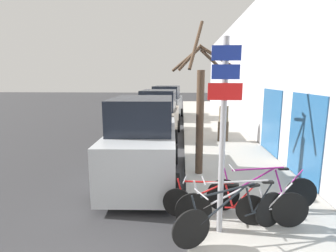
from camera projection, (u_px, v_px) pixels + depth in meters
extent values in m
plane|color=#333335|center=(164.00, 136.00, 13.35)|extent=(80.00, 80.00, 0.00)
cube|color=#ADA89E|center=(210.00, 126.00, 15.95)|extent=(3.20, 32.00, 0.15)
cube|color=#BCBCC1|center=(242.00, 72.00, 15.29)|extent=(0.20, 32.00, 6.50)
cube|color=#26598C|center=(305.00, 138.00, 7.14)|extent=(0.03, 1.95, 2.37)
cube|color=#26598C|center=(271.00, 121.00, 9.89)|extent=(0.03, 1.95, 2.37)
cylinder|color=#939399|center=(222.00, 140.00, 4.53)|extent=(0.10, 0.10, 3.45)
cube|color=navy|center=(226.00, 53.00, 4.21)|extent=(0.47, 0.02, 0.24)
cube|color=navy|center=(226.00, 72.00, 4.26)|extent=(0.46, 0.02, 0.24)
cube|color=red|center=(225.00, 92.00, 4.32)|extent=(0.57, 0.02, 0.28)
cylinder|color=black|center=(191.00, 229.00, 4.29)|extent=(0.64, 0.33, 0.69)
cylinder|color=black|center=(270.00, 210.00, 4.92)|extent=(0.64, 0.33, 0.69)
cylinder|color=black|center=(224.00, 204.00, 4.47)|extent=(0.86, 0.44, 0.57)
cylinder|color=black|center=(229.00, 190.00, 4.46)|extent=(1.00, 0.50, 0.09)
cylinder|color=black|center=(250.00, 200.00, 4.68)|extent=(0.20, 0.12, 0.50)
cylinder|color=black|center=(258.00, 211.00, 4.81)|extent=(0.54, 0.28, 0.08)
cylinder|color=black|center=(262.00, 198.00, 4.80)|extent=(0.41, 0.22, 0.55)
cylinder|color=black|center=(196.00, 212.00, 4.27)|extent=(0.19, 0.12, 0.60)
cube|color=black|center=(254.00, 185.00, 4.66)|extent=(0.21, 0.16, 0.04)
cylinder|color=#99999E|center=(201.00, 194.00, 4.25)|extent=(0.21, 0.41, 0.02)
cylinder|color=black|center=(193.00, 211.00, 4.89)|extent=(0.70, 0.08, 0.70)
cylinder|color=black|center=(290.00, 210.00, 4.91)|extent=(0.70, 0.08, 0.70)
cylinder|color=#B7B7BC|center=(230.00, 194.00, 4.84)|extent=(1.02, 0.10, 0.57)
cylinder|color=#B7B7BC|center=(236.00, 182.00, 4.79)|extent=(1.18, 0.11, 0.09)
cylinder|color=#B7B7BC|center=(262.00, 195.00, 4.85)|extent=(0.22, 0.05, 0.50)
cylinder|color=#B7B7BC|center=(273.00, 209.00, 4.90)|extent=(0.64, 0.07, 0.08)
cylinder|color=#B7B7BC|center=(279.00, 197.00, 4.86)|extent=(0.48, 0.06, 0.56)
cylinder|color=#B7B7BC|center=(199.00, 196.00, 4.84)|extent=(0.21, 0.05, 0.60)
cube|color=black|center=(268.00, 182.00, 4.80)|extent=(0.20, 0.09, 0.04)
cylinder|color=#99999E|center=(204.00, 181.00, 4.78)|extent=(0.05, 0.44, 0.02)
cylinder|color=black|center=(178.00, 203.00, 5.29)|extent=(0.61, 0.13, 0.61)
cylinder|color=black|center=(252.00, 210.00, 4.99)|extent=(0.61, 0.13, 0.61)
cylinder|color=red|center=(205.00, 192.00, 5.13)|extent=(0.80, 0.17, 0.50)
cylinder|color=red|center=(209.00, 182.00, 5.07)|extent=(0.93, 0.19, 0.08)
cylinder|color=red|center=(229.00, 195.00, 5.03)|extent=(0.18, 0.06, 0.44)
cylinder|color=red|center=(238.00, 208.00, 5.04)|extent=(0.50, 0.11, 0.07)
cylinder|color=red|center=(243.00, 198.00, 4.98)|extent=(0.38, 0.09, 0.49)
cylinder|color=red|center=(181.00, 191.00, 5.23)|extent=(0.18, 0.06, 0.53)
cube|color=black|center=(233.00, 184.00, 4.98)|extent=(0.21, 0.11, 0.04)
cylinder|color=#99999E|center=(185.00, 179.00, 5.17)|extent=(0.09, 0.44, 0.02)
cylinder|color=black|center=(223.00, 195.00, 5.53)|extent=(0.70, 0.09, 0.70)
cylinder|color=black|center=(301.00, 194.00, 5.59)|extent=(0.70, 0.09, 0.70)
cylinder|color=#8C1E72|center=(253.00, 180.00, 5.50)|extent=(0.94, 0.12, 0.58)
cylinder|color=#8C1E72|center=(258.00, 169.00, 5.45)|extent=(1.09, 0.13, 0.09)
cylinder|color=#8C1E72|center=(279.00, 181.00, 5.52)|extent=(0.20, 0.05, 0.50)
cylinder|color=#8C1E72|center=(287.00, 193.00, 5.57)|extent=(0.59, 0.08, 0.08)
cylinder|color=#8C1E72|center=(292.00, 182.00, 5.53)|extent=(0.44, 0.07, 0.56)
cylinder|color=#8C1E72|center=(228.00, 182.00, 5.48)|extent=(0.20, 0.05, 0.61)
cube|color=black|center=(283.00, 169.00, 5.47)|extent=(0.21, 0.10, 0.04)
cylinder|color=#99999E|center=(232.00, 168.00, 5.43)|extent=(0.06, 0.44, 0.02)
cube|color=#B2B7BC|center=(144.00, 151.00, 7.60)|extent=(1.95, 4.49, 1.33)
cube|color=black|center=(143.00, 114.00, 7.22)|extent=(1.70, 2.36, 0.89)
cylinder|color=black|center=(123.00, 154.00, 9.06)|extent=(0.24, 0.68, 0.67)
cylinder|color=black|center=(174.00, 154.00, 9.03)|extent=(0.24, 0.68, 0.67)
cylinder|color=black|center=(101.00, 187.00, 6.36)|extent=(0.24, 0.68, 0.67)
cylinder|color=black|center=(175.00, 187.00, 6.33)|extent=(0.24, 0.68, 0.67)
cube|color=gray|center=(159.00, 122.00, 13.11)|extent=(1.89, 4.18, 1.21)
cube|color=black|center=(159.00, 100.00, 12.75)|extent=(1.65, 2.20, 0.97)
cylinder|color=black|center=(147.00, 126.00, 14.52)|extent=(0.24, 0.65, 0.64)
cylinder|color=black|center=(178.00, 126.00, 14.37)|extent=(0.24, 0.65, 0.64)
cylinder|color=black|center=(137.00, 136.00, 12.02)|extent=(0.24, 0.65, 0.64)
cylinder|color=black|center=(175.00, 136.00, 11.87)|extent=(0.24, 0.65, 0.64)
cube|color=#51565B|center=(167.00, 107.00, 18.85)|extent=(2.19, 4.89, 1.39)
cube|color=black|center=(167.00, 92.00, 18.47)|extent=(1.85, 2.59, 0.83)
cylinder|color=black|center=(157.00, 112.00, 20.51)|extent=(0.26, 0.61, 0.60)
cylinder|color=black|center=(181.00, 112.00, 20.29)|extent=(0.26, 0.61, 0.60)
cylinder|color=black|center=(150.00, 118.00, 17.62)|extent=(0.26, 0.61, 0.60)
cylinder|color=black|center=(178.00, 118.00, 17.40)|extent=(0.26, 0.61, 0.60)
cylinder|color=#4C3D2D|center=(220.00, 131.00, 11.68)|extent=(0.16, 0.16, 0.88)
cylinder|color=#4C3D2D|center=(227.00, 131.00, 11.65)|extent=(0.16, 0.16, 0.88)
cylinder|color=brown|center=(224.00, 114.00, 11.52)|extent=(0.40, 0.40, 0.69)
sphere|color=tan|center=(224.00, 103.00, 11.44)|extent=(0.24, 0.24, 0.24)
cylinder|color=#4C3828|center=(200.00, 123.00, 7.54)|extent=(0.22, 0.22, 3.00)
cylinder|color=#4C3828|center=(196.00, 45.00, 6.81)|extent=(0.45, 0.83, 1.32)
cylinder|color=#4C3828|center=(220.00, 59.00, 7.22)|extent=(1.08, 0.16, 0.69)
cylinder|color=#4C3828|center=(213.00, 61.00, 7.48)|extent=(0.78, 0.67, 0.61)
cylinder|color=#4C3828|center=(190.00, 58.00, 7.28)|extent=(0.70, 0.22, 0.73)
cylinder|color=#4C3828|center=(187.00, 59.00, 7.54)|extent=(0.89, 0.72, 0.71)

